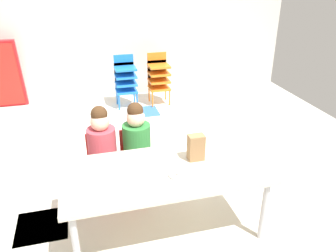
% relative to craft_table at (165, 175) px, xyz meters
% --- Properties ---
extents(ground_plane, '(6.22, 5.35, 0.02)m').
position_rel_craft_table_xyz_m(ground_plane, '(-0.13, 0.74, -0.54)').
color(ground_plane, silver).
extents(back_wall, '(6.22, 0.10, 2.55)m').
position_rel_craft_table_xyz_m(back_wall, '(-0.13, 3.41, 0.74)').
color(back_wall, beige).
rests_on(back_wall, ground_plane).
extents(craft_table, '(1.61, 0.76, 0.58)m').
position_rel_craft_table_xyz_m(craft_table, '(0.00, 0.00, 0.00)').
color(craft_table, beige).
rests_on(craft_table, ground_plane).
extents(seated_child_near_camera, '(0.32, 0.31, 0.92)m').
position_rel_craft_table_xyz_m(seated_child_near_camera, '(-0.44, 0.61, 0.02)').
color(seated_child_near_camera, red).
rests_on(seated_child_near_camera, ground_plane).
extents(seated_child_middle_seat, '(0.32, 0.32, 0.92)m').
position_rel_craft_table_xyz_m(seated_child_middle_seat, '(-0.12, 0.61, 0.02)').
color(seated_child_middle_seat, red).
rests_on(seated_child_middle_seat, ground_plane).
extents(kid_chair_blue_stack, '(0.32, 0.30, 0.80)m').
position_rel_craft_table_xyz_m(kid_chair_blue_stack, '(0.11, 2.87, -0.08)').
color(kid_chair_blue_stack, blue).
rests_on(kid_chair_blue_stack, ground_plane).
extents(kid_chair_orange_stack, '(0.32, 0.30, 0.80)m').
position_rel_craft_table_xyz_m(kid_chair_orange_stack, '(0.64, 2.87, -0.08)').
color(kid_chair_orange_stack, orange).
rests_on(kid_chair_orange_stack, ground_plane).
extents(paper_bag_brown, '(0.13, 0.09, 0.22)m').
position_rel_craft_table_xyz_m(paper_bag_brown, '(0.28, 0.08, 0.16)').
color(paper_bag_brown, '#9E754C').
rests_on(paper_bag_brown, craft_table).
extents(paper_plate_near_edge, '(0.18, 0.18, 0.01)m').
position_rel_craft_table_xyz_m(paper_plate_near_edge, '(0.04, -0.13, 0.05)').
color(paper_plate_near_edge, white).
rests_on(paper_plate_near_edge, craft_table).
extents(paper_plate_center_table, '(0.18, 0.18, 0.01)m').
position_rel_craft_table_xyz_m(paper_plate_center_table, '(-0.48, 0.08, 0.05)').
color(paper_plate_center_table, white).
rests_on(paper_plate_center_table, craft_table).
extents(donut_powdered_on_plate, '(0.10, 0.10, 0.03)m').
position_rel_craft_table_xyz_m(donut_powdered_on_plate, '(0.04, -0.13, 0.07)').
color(donut_powdered_on_plate, white).
rests_on(donut_powdered_on_plate, craft_table).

